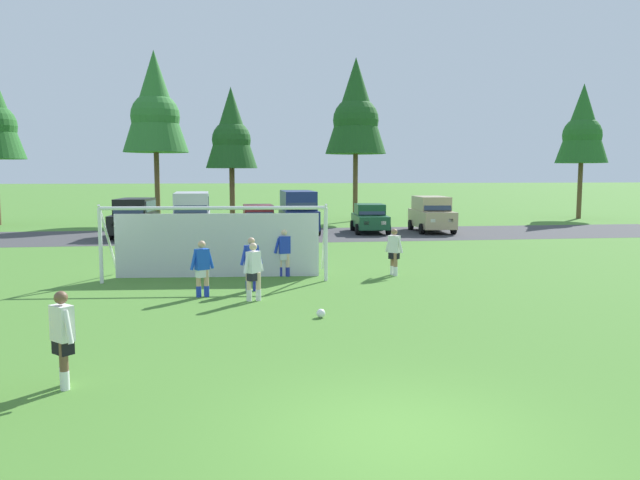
{
  "coord_description": "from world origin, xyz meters",
  "views": [
    {
      "loc": [
        -2.19,
        -7.82,
        3.56
      ],
      "look_at": [
        0.35,
        10.16,
        1.59
      ],
      "focal_mm": 34.44,
      "sensor_mm": 36.0,
      "label": 1
    }
  ],
  "objects_px": {
    "soccer_ball": "(321,313)",
    "parked_car_slot_far_left": "(135,217)",
    "player_midfield_center": "(253,272)",
    "parked_car_slot_center_right": "(370,218)",
    "parked_car_slot_right": "(432,214)",
    "parked_car_slot_center": "(298,211)",
    "player_striker_near": "(202,269)",
    "soccer_goal": "(217,240)",
    "parked_car_slot_left": "(192,214)",
    "player_defender_far": "(394,252)",
    "player_winger_right": "(252,264)",
    "parked_car_slot_center_left": "(258,219)",
    "player_trailing_back": "(284,253)",
    "player_winger_left": "(63,339)"
  },
  "relations": [
    {
      "from": "soccer_ball",
      "to": "parked_car_slot_far_left",
      "type": "xyz_separation_m",
      "value": [
        -7.62,
        20.67,
        1.0
      ]
    },
    {
      "from": "parked_car_slot_far_left",
      "to": "player_midfield_center",
      "type": "bearing_deg",
      "value": -71.84
    },
    {
      "from": "parked_car_slot_center_right",
      "to": "parked_car_slot_right",
      "type": "bearing_deg",
      "value": -1.26
    },
    {
      "from": "parked_car_slot_center",
      "to": "player_midfield_center",
      "type": "bearing_deg",
      "value": -99.64
    },
    {
      "from": "parked_car_slot_right",
      "to": "player_striker_near",
      "type": "bearing_deg",
      "value": -125.2
    },
    {
      "from": "soccer_ball",
      "to": "soccer_goal",
      "type": "relative_size",
      "value": 0.03
    },
    {
      "from": "soccer_goal",
      "to": "player_striker_near",
      "type": "height_order",
      "value": "soccer_goal"
    },
    {
      "from": "parked_car_slot_center_right",
      "to": "soccer_ball",
      "type": "bearing_deg",
      "value": -105.75
    },
    {
      "from": "soccer_goal",
      "to": "parked_car_slot_center",
      "type": "height_order",
      "value": "soccer_goal"
    },
    {
      "from": "parked_car_slot_center_right",
      "to": "parked_car_slot_left",
      "type": "bearing_deg",
      "value": -170.09
    },
    {
      "from": "player_defender_far",
      "to": "player_midfield_center",
      "type": "bearing_deg",
      "value": -143.7
    },
    {
      "from": "soccer_goal",
      "to": "player_winger_right",
      "type": "xyz_separation_m",
      "value": [
        1.09,
        -2.51,
        -0.47
      ]
    },
    {
      "from": "parked_car_slot_center",
      "to": "parked_car_slot_center_right",
      "type": "xyz_separation_m",
      "value": [
        4.32,
        -0.25,
        -0.47
      ]
    },
    {
      "from": "parked_car_slot_far_left",
      "to": "parked_car_slot_center_left",
      "type": "bearing_deg",
      "value": 7.04
    },
    {
      "from": "player_midfield_center",
      "to": "parked_car_slot_center_left",
      "type": "height_order",
      "value": "parked_car_slot_center_left"
    },
    {
      "from": "player_defender_far",
      "to": "parked_car_slot_right",
      "type": "relative_size",
      "value": 0.35
    },
    {
      "from": "soccer_ball",
      "to": "player_defender_far",
      "type": "distance_m",
      "value": 6.92
    },
    {
      "from": "player_striker_near",
      "to": "player_trailing_back",
      "type": "height_order",
      "value": "same"
    },
    {
      "from": "player_striker_near",
      "to": "player_midfield_center",
      "type": "height_order",
      "value": "same"
    },
    {
      "from": "player_defender_far",
      "to": "player_winger_right",
      "type": "distance_m",
      "value": 5.51
    },
    {
      "from": "player_trailing_back",
      "to": "parked_car_slot_center_right",
      "type": "height_order",
      "value": "parked_car_slot_center_right"
    },
    {
      "from": "parked_car_slot_center",
      "to": "parked_car_slot_right",
      "type": "distance_m",
      "value": 8.16
    },
    {
      "from": "parked_car_slot_left",
      "to": "parked_car_slot_center_left",
      "type": "relative_size",
      "value": 1.14
    },
    {
      "from": "player_striker_near",
      "to": "player_midfield_center",
      "type": "bearing_deg",
      "value": -27.65
    },
    {
      "from": "soccer_goal",
      "to": "player_defender_far",
      "type": "xyz_separation_m",
      "value": [
        6.12,
        -0.27,
        -0.47
      ]
    },
    {
      "from": "soccer_ball",
      "to": "player_winger_left",
      "type": "xyz_separation_m",
      "value": [
        -4.94,
        -4.34,
        0.71
      ]
    },
    {
      "from": "soccer_ball",
      "to": "player_defender_far",
      "type": "relative_size",
      "value": 0.13
    },
    {
      "from": "soccer_ball",
      "to": "parked_car_slot_left",
      "type": "xyz_separation_m",
      "value": [
        -4.38,
        19.56,
        1.23
      ]
    },
    {
      "from": "player_winger_right",
      "to": "player_striker_near",
      "type": "bearing_deg",
      "value": -154.2
    },
    {
      "from": "player_winger_right",
      "to": "soccer_ball",
      "type": "bearing_deg",
      "value": -66.82
    },
    {
      "from": "soccer_ball",
      "to": "player_winger_right",
      "type": "height_order",
      "value": "player_winger_right"
    },
    {
      "from": "parked_car_slot_right",
      "to": "parked_car_slot_center",
      "type": "bearing_deg",
      "value": 177.63
    },
    {
      "from": "player_defender_far",
      "to": "parked_car_slot_left",
      "type": "bearing_deg",
      "value": 119.88
    },
    {
      "from": "parked_car_slot_center_right",
      "to": "parked_car_slot_right",
      "type": "relative_size",
      "value": 0.92
    },
    {
      "from": "soccer_ball",
      "to": "parked_car_slot_left",
      "type": "bearing_deg",
      "value": 102.62
    },
    {
      "from": "soccer_ball",
      "to": "player_trailing_back",
      "type": "bearing_deg",
      "value": 93.55
    },
    {
      "from": "parked_car_slot_center_left",
      "to": "player_midfield_center",
      "type": "bearing_deg",
      "value": -92.7
    },
    {
      "from": "parked_car_slot_center_left",
      "to": "parked_car_slot_right",
      "type": "bearing_deg",
      "value": -1.23
    },
    {
      "from": "soccer_goal",
      "to": "player_midfield_center",
      "type": "distance_m",
      "value": 4.14
    },
    {
      "from": "player_winger_left",
      "to": "parked_car_slot_center_right",
      "type": "height_order",
      "value": "parked_car_slot_center_right"
    },
    {
      "from": "player_winger_right",
      "to": "parked_car_slot_left",
      "type": "distance_m",
      "value": 16.09
    },
    {
      "from": "parked_car_slot_left",
      "to": "parked_car_slot_center",
      "type": "relative_size",
      "value": 1.01
    },
    {
      "from": "parked_car_slot_center_left",
      "to": "parked_car_slot_center_right",
      "type": "height_order",
      "value": "same"
    },
    {
      "from": "parked_car_slot_center",
      "to": "player_striker_near",
      "type": "bearing_deg",
      "value": -104.29
    },
    {
      "from": "parked_car_slot_right",
      "to": "player_midfield_center",
      "type": "bearing_deg",
      "value": -121.02
    },
    {
      "from": "player_striker_near",
      "to": "parked_car_slot_left",
      "type": "distance_m",
      "value": 16.6
    },
    {
      "from": "player_winger_left",
      "to": "parked_car_slot_left",
      "type": "relative_size",
      "value": 0.34
    },
    {
      "from": "player_striker_near",
      "to": "player_winger_right",
      "type": "xyz_separation_m",
      "value": [
        1.44,
        0.69,
        0.0
      ]
    },
    {
      "from": "player_striker_near",
      "to": "parked_car_slot_left",
      "type": "relative_size",
      "value": 0.34
    },
    {
      "from": "player_winger_left",
      "to": "parked_car_slot_center_right",
      "type": "relative_size",
      "value": 0.38
    }
  ]
}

